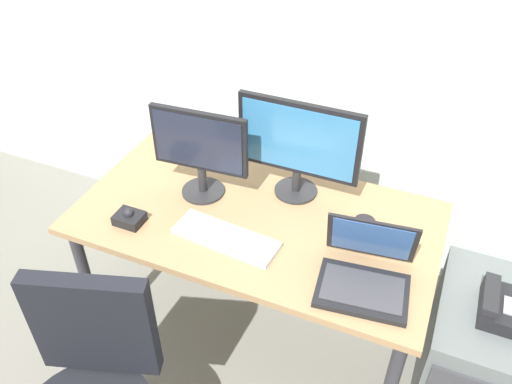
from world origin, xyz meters
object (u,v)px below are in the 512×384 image
monitor_side (200,149)px  laptop (366,271)px  keyboard (226,237)px  coffee_mug (364,231)px  monitor_main (298,144)px  trackball_mouse (129,218)px  desk_phone (504,307)px  file_cabinet (479,365)px

monitor_side → laptop: bearing=-16.8°
keyboard → coffee_mug: (0.48, 0.20, 0.04)m
laptop → monitor_side: bearing=163.2°
monitor_main → laptop: bearing=-44.4°
monitor_side → keyboard: monitor_side is taller
monitor_side → coffee_mug: (0.69, -0.03, -0.17)m
monitor_main → trackball_mouse: size_ratio=4.60×
trackball_mouse → coffee_mug: (0.87, 0.25, 0.03)m
monitor_side → laptop: 0.80m
monitor_main → coffee_mug: 0.42m
desk_phone → trackball_mouse: 1.40m
monitor_side → keyboard: (0.21, -0.22, -0.21)m
laptop → coffee_mug: (-0.05, 0.20, -0.00)m
desk_phone → keyboard: keyboard is taller
desk_phone → monitor_side: (-1.21, 0.12, 0.26)m
keyboard → coffee_mug: coffee_mug is taller
trackball_mouse → coffee_mug: coffee_mug is taller
monitor_side → keyboard: 0.37m
keyboard → laptop: laptop is taller
file_cabinet → laptop: size_ratio=1.89×
monitor_main → laptop: (0.39, -0.38, -0.19)m
laptop → trackball_mouse: bearing=-176.5°
monitor_side → coffee_mug: monitor_side is taller
desk_phone → trackball_mouse: (-1.39, -0.17, 0.06)m
file_cabinet → keyboard: 1.09m
monitor_side → trackball_mouse: bearing=-122.2°
file_cabinet → keyboard: keyboard is taller
desk_phone → keyboard: size_ratio=0.48×
monitor_main → trackball_mouse: monitor_main is taller
desk_phone → coffee_mug: (-0.52, 0.09, 0.09)m
file_cabinet → keyboard: (-1.01, -0.13, 0.41)m
monitor_side → trackball_mouse: monitor_side is taller
keyboard → coffee_mug: bearing=22.4°
keyboard → trackball_mouse: bearing=-171.7°
file_cabinet → trackball_mouse: (-1.40, -0.18, 0.42)m
laptop → trackball_mouse: size_ratio=3.11×
monitor_main → keyboard: 0.47m
file_cabinet → laptop: bearing=-165.1°
monitor_main → coffee_mug: (0.33, -0.18, -0.19)m
desk_phone → coffee_mug: size_ratio=1.96×
monitor_main → coffee_mug: size_ratio=4.96×
desk_phone → keyboard: (-1.00, -0.11, 0.05)m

